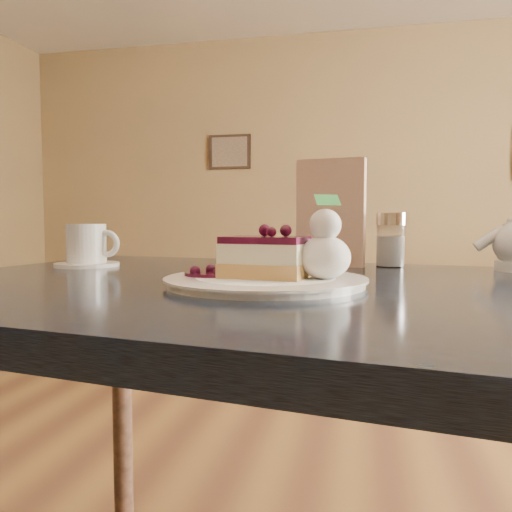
% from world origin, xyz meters
% --- Properties ---
extents(main_table, '(1.38, 1.03, 0.79)m').
position_xyz_m(main_table, '(-0.10, 0.04, 0.71)').
color(main_table, '#182233').
rests_on(main_table, ground).
extents(dessert_plate, '(0.30, 0.30, 0.01)m').
position_xyz_m(dessert_plate, '(-0.11, -0.01, 0.80)').
color(dessert_plate, white).
rests_on(dessert_plate, main_table).
extents(cheesecake_slice, '(0.14, 0.11, 0.06)m').
position_xyz_m(cheesecake_slice, '(-0.11, -0.01, 0.83)').
color(cheesecake_slice, '#E9B461').
rests_on(cheesecake_slice, dessert_plate).
extents(whipped_cream, '(0.08, 0.08, 0.07)m').
position_xyz_m(whipped_cream, '(-0.02, -0.02, 0.83)').
color(whipped_cream, white).
rests_on(whipped_cream, dessert_plate).
extents(berry_sauce, '(0.08, 0.08, 0.01)m').
position_xyz_m(berry_sauce, '(-0.20, -0.00, 0.80)').
color(berry_sauce, black).
rests_on(berry_sauce, dessert_plate).
extents(coffee_set, '(0.15, 0.14, 0.09)m').
position_xyz_m(coffee_set, '(-0.55, 0.22, 0.83)').
color(coffee_set, white).
rests_on(coffee_set, main_table).
extents(menu_card, '(0.15, 0.05, 0.23)m').
position_xyz_m(menu_card, '(-0.04, 0.34, 0.91)').
color(menu_card, beige).
rests_on(menu_card, main_table).
extents(sugar_shaker, '(0.06, 0.06, 0.12)m').
position_xyz_m(sugar_shaker, '(0.09, 0.34, 0.85)').
color(sugar_shaker, white).
rests_on(sugar_shaker, main_table).
extents(napkin_stack, '(0.14, 0.14, 0.05)m').
position_xyz_m(napkin_stack, '(-0.22, 0.38, 0.82)').
color(napkin_stack, white).
rests_on(napkin_stack, main_table).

